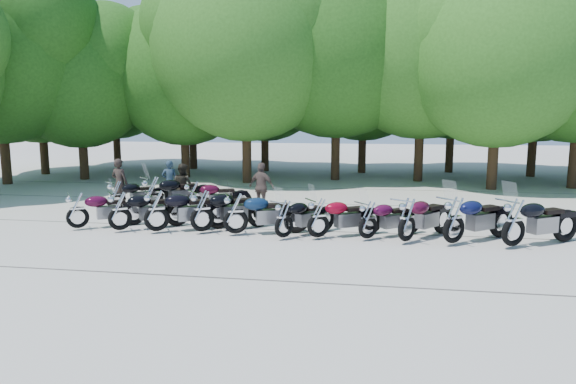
# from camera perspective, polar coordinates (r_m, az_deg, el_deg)

# --- Properties ---
(ground) EXTENTS (90.00, 90.00, 0.00)m
(ground) POSITION_cam_1_polar(r_m,az_deg,el_deg) (13.26, -1.04, -5.67)
(ground) COLOR #A49D94
(ground) RESTS_ON ground
(tree_0) EXTENTS (7.50, 7.50, 9.21)m
(tree_0) POSITION_cam_1_polar(r_m,az_deg,el_deg) (31.22, -25.98, 11.80)
(tree_0) COLOR #3A2614
(tree_0) RESTS_ON ground
(tree_1) EXTENTS (6.97, 6.97, 8.55)m
(tree_1) POSITION_cam_1_polar(r_m,az_deg,el_deg) (27.90, -22.22, 11.70)
(tree_1) COLOR #3A2614
(tree_1) RESTS_ON ground
(tree_2) EXTENTS (7.31, 7.31, 8.97)m
(tree_2) POSITION_cam_1_polar(r_m,az_deg,el_deg) (27.29, -11.60, 12.76)
(tree_2) COLOR #3A2614
(tree_2) RESTS_ON ground
(tree_3) EXTENTS (8.70, 8.70, 10.67)m
(tree_3) POSITION_cam_1_polar(r_m,az_deg,el_deg) (24.78, -4.74, 15.68)
(tree_3) COLOR #3A2614
(tree_3) RESTS_ON ground
(tree_4) EXTENTS (9.13, 9.13, 11.20)m
(tree_4) POSITION_cam_1_polar(r_m,az_deg,el_deg) (26.01, 5.46, 16.04)
(tree_4) COLOR #3A2614
(tree_4) RESTS_ON ground
(tree_5) EXTENTS (9.04, 9.04, 11.10)m
(tree_5) POSITION_cam_1_polar(r_m,az_deg,el_deg) (26.16, 14.77, 15.62)
(tree_5) COLOR #3A2614
(tree_5) RESTS_ON ground
(tree_6) EXTENTS (8.00, 8.00, 9.82)m
(tree_6) POSITION_cam_1_polar(r_m,az_deg,el_deg) (24.18, 22.41, 14.04)
(tree_6) COLOR #3A2614
(tree_6) RESTS_ON ground
(tree_9) EXTENTS (7.59, 7.59, 9.32)m
(tree_9) POSITION_cam_1_polar(r_m,az_deg,el_deg) (34.19, -18.82, 11.97)
(tree_9) COLOR #3A2614
(tree_9) RESTS_ON ground
(tree_10) EXTENTS (7.78, 7.78, 9.55)m
(tree_10) POSITION_cam_1_polar(r_m,az_deg,el_deg) (31.53, -10.71, 12.84)
(tree_10) COLOR #3A2614
(tree_10) RESTS_ON ground
(tree_11) EXTENTS (7.56, 7.56, 9.28)m
(tree_11) POSITION_cam_1_polar(r_m,az_deg,el_deg) (29.77, -2.63, 12.92)
(tree_11) COLOR #3A2614
(tree_11) RESTS_ON ground
(tree_12) EXTENTS (7.88, 7.88, 9.67)m
(tree_12) POSITION_cam_1_polar(r_m,az_deg,el_deg) (29.22, 8.43, 13.37)
(tree_12) COLOR #3A2614
(tree_12) RESTS_ON ground
(tree_13) EXTENTS (8.31, 8.31, 10.20)m
(tree_13) POSITION_cam_1_polar(r_m,az_deg,el_deg) (30.56, 17.94, 13.43)
(tree_13) COLOR #3A2614
(tree_13) RESTS_ON ground
(tree_14) EXTENTS (8.02, 8.02, 9.84)m
(tree_14) POSITION_cam_1_polar(r_m,az_deg,el_deg) (30.04, 26.05, 12.67)
(tree_14) COLOR #3A2614
(tree_14) RESTS_ON ground
(motorcycle_0) EXTENTS (2.14, 1.78, 1.22)m
(motorcycle_0) POSITION_cam_1_polar(r_m,az_deg,el_deg) (15.74, -22.38, -1.78)
(motorcycle_0) COLOR #3A0821
(motorcycle_0) RESTS_ON ground
(motorcycle_1) EXTENTS (2.22, 1.96, 1.29)m
(motorcycle_1) POSITION_cam_1_polar(r_m,az_deg,el_deg) (15.04, -18.20, -1.88)
(motorcycle_1) COLOR black
(motorcycle_1) RESTS_ON ground
(motorcycle_2) EXTENTS (2.46, 1.83, 1.36)m
(motorcycle_2) POSITION_cam_1_polar(r_m,az_deg,el_deg) (14.59, -14.42, -1.88)
(motorcycle_2) COLOR black
(motorcycle_2) RESTS_ON ground
(motorcycle_3) EXTENTS (2.36, 2.09, 1.37)m
(motorcycle_3) POSITION_cam_1_polar(r_m,az_deg,el_deg) (14.30, -9.52, -1.92)
(motorcycle_3) COLOR black
(motorcycle_3) RESTS_ON ground
(motorcycle_4) EXTENTS (2.45, 1.51, 1.33)m
(motorcycle_4) POSITION_cam_1_polar(r_m,az_deg,el_deg) (13.93, -5.84, -2.22)
(motorcycle_4) COLOR #0E213F
(motorcycle_4) RESTS_ON ground
(motorcycle_5) EXTENTS (1.85, 2.02, 1.19)m
(motorcycle_5) POSITION_cam_1_polar(r_m,az_deg,el_deg) (13.46, -0.46, -2.85)
(motorcycle_5) COLOR black
(motorcycle_5) RESTS_ON ground
(motorcycle_6) EXTENTS (2.23, 1.73, 1.25)m
(motorcycle_6) POSITION_cam_1_polar(r_m,az_deg,el_deg) (13.48, 3.40, -2.73)
(motorcycle_6) COLOR maroon
(motorcycle_6) RESTS_ON ground
(motorcycle_7) EXTENTS (2.02, 1.80, 1.18)m
(motorcycle_7) POSITION_cam_1_polar(r_m,az_deg,el_deg) (13.52, 8.89, -2.94)
(motorcycle_7) COLOR #3F0828
(motorcycle_7) RESTS_ON ground
(motorcycle_8) EXTENTS (2.03, 2.30, 1.33)m
(motorcycle_8) POSITION_cam_1_polar(r_m,az_deg,el_deg) (13.37, 13.09, -2.85)
(motorcycle_8) COLOR #3C081E
(motorcycle_8) RESTS_ON ground
(motorcycle_9) EXTENTS (2.41, 2.17, 1.41)m
(motorcycle_9) POSITION_cam_1_polar(r_m,az_deg,el_deg) (13.47, 17.98, -2.80)
(motorcycle_9) COLOR #0C1037
(motorcycle_9) RESTS_ON ground
(motorcycle_10) EXTENTS (2.52, 1.98, 1.41)m
(motorcycle_10) POSITION_cam_1_polar(r_m,az_deg,el_deg) (13.68, 23.82, -2.94)
(motorcycle_10) COLOR black
(motorcycle_10) RESTS_ON ground
(motorcycle_11) EXTENTS (1.92, 2.04, 1.22)m
(motorcycle_11) POSITION_cam_1_polar(r_m,az_deg,el_deg) (18.04, -18.54, -0.32)
(motorcycle_11) COLOR black
(motorcycle_11) RESTS_ON ground
(motorcycle_12) EXTENTS (2.36, 2.28, 1.42)m
(motorcycle_12) POSITION_cam_1_polar(r_m,az_deg,el_deg) (17.42, -14.82, -0.12)
(motorcycle_12) COLOR black
(motorcycle_12) RESTS_ON ground
(motorcycle_13) EXTENTS (2.28, 1.56, 1.25)m
(motorcycle_13) POSITION_cam_1_polar(r_m,az_deg,el_deg) (17.09, -10.47, -0.43)
(motorcycle_13) COLOR #3D081D
(motorcycle_13) RESTS_ON ground
(rider_0) EXTENTS (0.71, 0.54, 1.75)m
(rider_0) POSITION_cam_1_polar(r_m,az_deg,el_deg) (18.90, -18.19, 0.92)
(rider_0) COLOR black
(rider_0) RESTS_ON ground
(rider_1) EXTENTS (0.94, 0.85, 1.59)m
(rider_1) POSITION_cam_1_polar(r_m,az_deg,el_deg) (18.18, -11.61, 0.63)
(rider_1) COLOR black
(rider_1) RESTS_ON ground
(rider_2) EXTENTS (1.06, 0.74, 1.68)m
(rider_2) POSITION_cam_1_polar(r_m,az_deg,el_deg) (17.32, -2.94, 0.54)
(rider_2) COLOR brown
(rider_2) RESTS_ON ground
(rider_3) EXTENTS (0.68, 0.55, 1.60)m
(rider_3) POSITION_cam_1_polar(r_m,az_deg,el_deg) (19.57, -13.02, 1.15)
(rider_3) COLOR #1F3140
(rider_3) RESTS_ON ground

